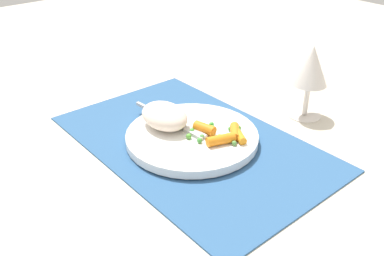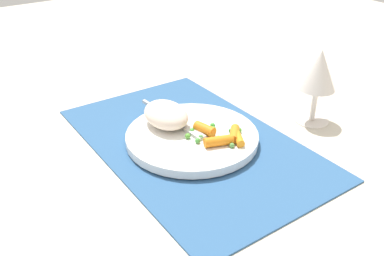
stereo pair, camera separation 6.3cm
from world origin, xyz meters
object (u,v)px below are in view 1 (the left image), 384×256
object	(u,v)px
carrot_portion	(223,134)
wine_glass	(311,68)
rice_mound	(164,116)
plate	(192,137)
fork	(176,123)

from	to	relation	value
carrot_portion	wine_glass	xyz separation A→B (m)	(0.02, 0.21, 0.07)
rice_mound	carrot_portion	xyz separation A→B (m)	(0.10, 0.05, -0.01)
plate	carrot_portion	bearing A→B (deg)	33.36
plate	rice_mound	xyz separation A→B (m)	(-0.05, -0.02, 0.03)
plate	wine_glass	distance (m)	0.26
plate	fork	bearing A→B (deg)	-176.01
plate	wine_glass	bearing A→B (deg)	74.97
fork	plate	bearing A→B (deg)	3.99
wine_glass	rice_mound	bearing A→B (deg)	-113.56
carrot_portion	fork	xyz separation A→B (m)	(-0.09, -0.03, -0.01)
wine_glass	carrot_portion	bearing A→B (deg)	-94.83
plate	rice_mound	bearing A→B (deg)	-155.86
fork	wine_glass	xyz separation A→B (m)	(0.11, 0.24, 0.08)
rice_mound	carrot_portion	size ratio (longest dim) A/B	1.01
fork	wine_glass	distance (m)	0.27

